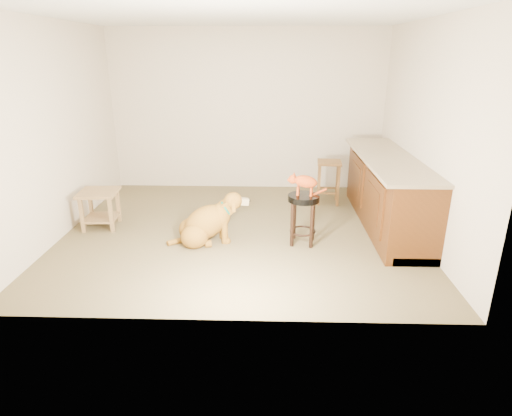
{
  "coord_description": "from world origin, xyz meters",
  "views": [
    {
      "loc": [
        0.37,
        -5.17,
        2.2
      ],
      "look_at": [
        0.22,
        -0.35,
        0.45
      ],
      "focal_mm": 30.0,
      "sensor_mm": 36.0,
      "label": 1
    }
  ],
  "objects_px": {
    "padded_stool": "(303,209)",
    "wood_stool": "(328,181)",
    "tabby_kitten": "(303,182)",
    "side_table": "(100,203)",
    "golden_retriever": "(207,223)"
  },
  "relations": [
    {
      "from": "padded_stool",
      "to": "side_table",
      "type": "distance_m",
      "value": 2.69
    },
    {
      "from": "golden_retriever",
      "to": "tabby_kitten",
      "type": "bearing_deg",
      "value": -15.25
    },
    {
      "from": "side_table",
      "to": "golden_retriever",
      "type": "xyz_separation_m",
      "value": [
        1.48,
        -0.45,
        -0.08
      ]
    },
    {
      "from": "side_table",
      "to": "tabby_kitten",
      "type": "xyz_separation_m",
      "value": [
        2.64,
        -0.44,
        0.45
      ]
    },
    {
      "from": "padded_stool",
      "to": "golden_retriever",
      "type": "distance_m",
      "value": 1.19
    },
    {
      "from": "wood_stool",
      "to": "side_table",
      "type": "relative_size",
      "value": 1.27
    },
    {
      "from": "wood_stool",
      "to": "tabby_kitten",
      "type": "bearing_deg",
      "value": -108.49
    },
    {
      "from": "padded_stool",
      "to": "wood_stool",
      "type": "xyz_separation_m",
      "value": [
        0.5,
        1.53,
        -0.1
      ]
    },
    {
      "from": "tabby_kitten",
      "to": "padded_stool",
      "type": "bearing_deg",
      "value": -5.72
    },
    {
      "from": "padded_stool",
      "to": "wood_stool",
      "type": "relative_size",
      "value": 0.94
    },
    {
      "from": "wood_stool",
      "to": "tabby_kitten",
      "type": "xyz_separation_m",
      "value": [
        -0.51,
        -1.53,
        0.44
      ]
    },
    {
      "from": "wood_stool",
      "to": "tabby_kitten",
      "type": "relative_size",
      "value": 1.38
    },
    {
      "from": "padded_stool",
      "to": "wood_stool",
      "type": "bearing_deg",
      "value": 71.9
    },
    {
      "from": "side_table",
      "to": "golden_retriever",
      "type": "height_order",
      "value": "golden_retriever"
    },
    {
      "from": "tabby_kitten",
      "to": "wood_stool",
      "type": "bearing_deg",
      "value": 80.66
    }
  ]
}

